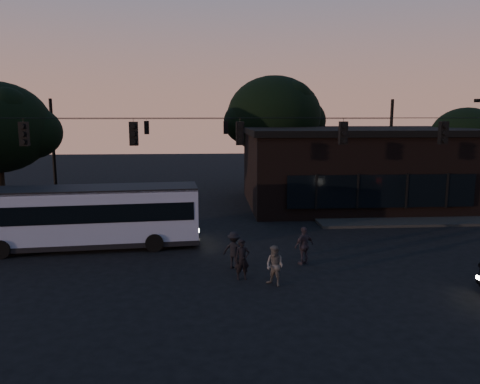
{
  "coord_description": "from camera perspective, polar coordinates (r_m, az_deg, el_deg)",
  "views": [
    {
      "loc": [
        -1.38,
        -16.11,
        6.37
      ],
      "look_at": [
        0.0,
        4.0,
        3.0
      ],
      "focal_mm": 35.0,
      "sensor_mm": 36.0,
      "label": 1
    }
  ],
  "objects": [
    {
      "name": "ground",
      "position": [
        17.38,
        0.92,
        -12.02
      ],
      "size": [
        120.0,
        120.0,
        0.0
      ],
      "primitive_type": "plane",
      "color": "black",
      "rests_on": "ground"
    },
    {
      "name": "sidewalk_far_right",
      "position": [
        33.54,
        19.68,
        -1.88
      ],
      "size": [
        14.0,
        10.0,
        0.15
      ],
      "primitive_type": "cube",
      "color": "black",
      "rests_on": "ground"
    },
    {
      "name": "sidewalk_far_left",
      "position": [
        33.25,
        -26.17,
        -2.41
      ],
      "size": [
        14.0,
        10.0,
        0.15
      ],
      "primitive_type": "cube",
      "color": "black",
      "rests_on": "ground"
    },
    {
      "name": "building",
      "position": [
        33.92,
        13.94,
        3.02
      ],
      "size": [
        15.4,
        10.41,
        5.4
      ],
      "color": "black",
      "rests_on": "ground"
    },
    {
      "name": "tree_behind",
      "position": [
        38.49,
        4.17,
        9.21
      ],
      "size": [
        7.6,
        7.6,
        9.43
      ],
      "color": "black",
      "rests_on": "ground"
    },
    {
      "name": "tree_right",
      "position": [
        39.27,
        25.81,
        6.03
      ],
      "size": [
        5.2,
        5.2,
        6.86
      ],
      "color": "black",
      "rests_on": "ground"
    },
    {
      "name": "signal_rig_near",
      "position": [
        20.25,
        0.0,
        4.04
      ],
      "size": [
        26.24,
        0.3,
        7.5
      ],
      "color": "black",
      "rests_on": "ground"
    },
    {
      "name": "signal_rig_far",
      "position": [
        36.2,
        -1.74,
        6.06
      ],
      "size": [
        26.24,
        0.3,
        7.5
      ],
      "color": "black",
      "rests_on": "ground"
    },
    {
      "name": "bus",
      "position": [
        23.45,
        -18.06,
        -2.58
      ],
      "size": [
        10.65,
        3.39,
        2.95
      ],
      "rotation": [
        0.0,
        0.0,
        0.09
      ],
      "color": "#858AA9",
      "rests_on": "ground"
    },
    {
      "name": "pedestrian_a",
      "position": [
        18.3,
        0.28,
        -8.23
      ],
      "size": [
        0.64,
        0.47,
        1.6
      ],
      "primitive_type": "imported",
      "rotation": [
        0.0,
        0.0,
        0.15
      ],
      "color": "black",
      "rests_on": "ground"
    },
    {
      "name": "pedestrian_b",
      "position": [
        17.74,
        4.25,
        -8.95
      ],
      "size": [
        0.94,
        0.93,
        1.53
      ],
      "primitive_type": "imported",
      "rotation": [
        0.0,
        0.0,
        -0.76
      ],
      "color": "#4E4A47",
      "rests_on": "ground"
    },
    {
      "name": "pedestrian_c",
      "position": [
        20.26,
        7.83,
        -6.49
      ],
      "size": [
        1.04,
        0.81,
        1.64
      ],
      "primitive_type": "imported",
      "rotation": [
        0.0,
        0.0,
        3.63
      ],
      "color": "#2A232B",
      "rests_on": "ground"
    },
    {
      "name": "pedestrian_d",
      "position": [
        19.59,
        -0.71,
        -7.08
      ],
      "size": [
        1.16,
        0.94,
        1.57
      ],
      "primitive_type": "imported",
      "rotation": [
        0.0,
        0.0,
        2.72
      ],
      "color": "black",
      "rests_on": "ground"
    }
  ]
}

